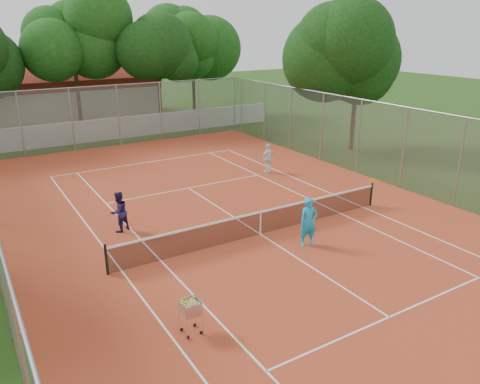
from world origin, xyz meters
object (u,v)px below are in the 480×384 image
clubhouse (51,94)px  ball_hopper (191,316)px  tennis_net (260,223)px  player_near (309,222)px  player_far_right (268,158)px  player_far_left (119,212)px

clubhouse → ball_hopper: clubhouse is taller
tennis_net → ball_hopper: size_ratio=11.39×
player_near → player_far_right: player_near is taller
tennis_net → player_far_right: bearing=53.2°
player_far_right → player_near: bearing=55.1°
clubhouse → player_far_right: size_ratio=10.31×
player_near → ball_hopper: player_near is taller
tennis_net → ball_hopper: 6.49m
player_far_left → tennis_net: bearing=121.2°
ball_hopper → player_far_left: bearing=67.6°
player_far_right → ball_hopper: size_ratio=1.53×
player_near → player_far_left: size_ratio=1.13×
tennis_net → player_far_left: bearing=145.1°
clubhouse → player_far_left: size_ratio=10.17×
player_far_left → ball_hopper: 7.33m
player_far_right → ball_hopper: 14.56m
player_far_right → clubhouse: bearing=-82.3°
clubhouse → ball_hopper: (-2.97, -33.17, -1.66)m
clubhouse → ball_hopper: 33.35m
tennis_net → clubhouse: (-2.00, 29.00, 1.69)m
clubhouse → player_far_left: 26.02m
player_near → clubhouse: bearing=112.3°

